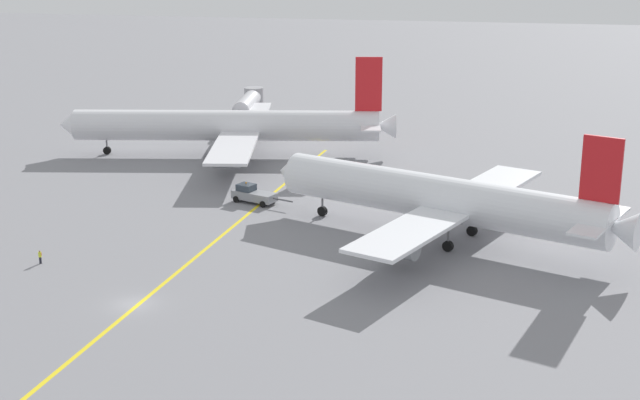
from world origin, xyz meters
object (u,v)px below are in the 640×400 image
object	(u,v)px
ground_crew_wing_walker_right	(40,257)
pushback_tug	(253,194)
airliner_being_pushed	(442,199)
jet_bridge	(249,102)
airliner_at_gate_left	(230,126)

from	to	relation	value
ground_crew_wing_walker_right	pushback_tug	bearing A→B (deg)	58.15
airliner_being_pushed	jet_bridge	size ratio (longest dim) A/B	2.66
pushback_tug	ground_crew_wing_walker_right	xyz separation A→B (m)	(-17.44, -28.08, -0.35)
airliner_being_pushed	ground_crew_wing_walker_right	size ratio (longest dim) A/B	28.92
airliner_at_gate_left	ground_crew_wing_walker_right	xyz separation A→B (m)	(-6.42, -54.24, -4.14)
airliner_at_gate_left	airliner_being_pushed	world-z (taller)	airliner_at_gate_left
airliner_being_pushed	ground_crew_wing_walker_right	distance (m)	47.57
jet_bridge	ground_crew_wing_walker_right	bearing A→B (deg)	-91.93
airliner_being_pushed	ground_crew_wing_walker_right	bearing A→B (deg)	-158.58
airliner_at_gate_left	jet_bridge	xyz separation A→B (m)	(-3.74, 25.48, -0.62)
airliner_at_gate_left	jet_bridge	size ratio (longest dim) A/B	3.26
pushback_tug	ground_crew_wing_walker_right	bearing A→B (deg)	-121.85
airliner_being_pushed	jet_bridge	world-z (taller)	airliner_being_pushed
airliner_at_gate_left	airliner_being_pushed	xyz separation A→B (m)	(37.68, -36.94, 0.21)
airliner_at_gate_left	jet_bridge	distance (m)	25.76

